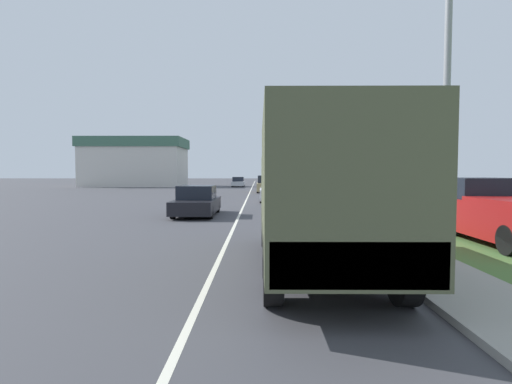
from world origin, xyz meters
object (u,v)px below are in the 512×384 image
military_truck (318,190)px  car_fourth_ahead (238,182)px  pickup_truck (498,212)px  car_nearest_ahead (197,202)px  car_second_ahead (273,191)px  car_third_ahead (266,185)px  lamp_post (439,25)px

military_truck → car_fourth_ahead: military_truck is taller
pickup_truck → car_fourth_ahead: bearing=102.8°
military_truck → car_nearest_ahead: 11.62m
pickup_truck → car_second_ahead: bearing=110.6°
car_nearest_ahead → car_third_ahead: size_ratio=0.93×
military_truck → car_third_ahead: (-0.57, 32.14, -0.96)m
car_fourth_ahead → car_second_ahead: bearing=-82.0°
car_fourth_ahead → pickup_truck: bearing=-77.2°
military_truck → car_second_ahead: (-0.29, 19.61, -1.00)m
car_second_ahead → car_third_ahead: 12.54m
car_third_ahead → pickup_truck: (6.38, -28.74, 0.15)m
car_fourth_ahead → pickup_truck: pickup_truck is taller
military_truck → car_nearest_ahead: (-4.25, 10.76, -1.07)m
car_second_ahead → car_fourth_ahead: (-3.89, 27.65, -0.10)m
car_fourth_ahead → pickup_truck: (9.99, -43.85, 0.29)m
car_third_ahead → pickup_truck: 29.44m
car_nearest_ahead → car_second_ahead: size_ratio=1.06×
car_third_ahead → lamp_post: 32.74m
car_third_ahead → lamp_post: (2.94, -32.33, 4.28)m
car_fourth_ahead → lamp_post: (6.55, -47.44, 4.42)m
military_truck → car_fourth_ahead: bearing=95.1°
pickup_truck → lamp_post: (-3.44, -3.59, 4.12)m
car_fourth_ahead → lamp_post: lamp_post is taller
car_second_ahead → car_fourth_ahead: car_second_ahead is taller
car_nearest_ahead → lamp_post: (6.62, -10.94, 4.39)m
military_truck → car_second_ahead: 19.63m
lamp_post → car_fourth_ahead: bearing=97.9°
military_truck → car_second_ahead: size_ratio=1.75×
car_third_ahead → lamp_post: bearing=-84.8°
car_nearest_ahead → car_second_ahead: 9.69m
car_fourth_ahead → pickup_truck: 44.98m
car_nearest_ahead → car_third_ahead: car_third_ahead is taller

